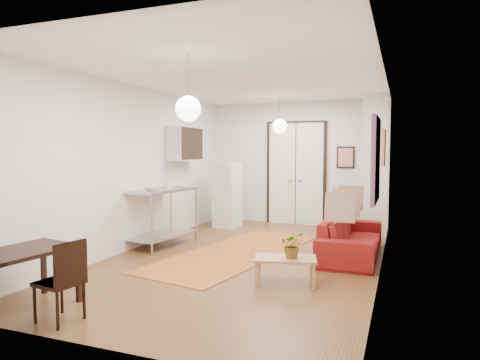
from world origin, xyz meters
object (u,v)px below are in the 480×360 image
(fridge, at_px, (228,195))
(dining_chair_near, at_px, (65,273))
(dining_chair_far, at_px, (65,273))
(kitchen_counter, at_px, (162,208))
(coffee_table, at_px, (285,261))
(sofa, at_px, (351,237))
(black_side_chair, at_px, (342,207))
(dining_table, at_px, (15,258))

(fridge, bearing_deg, dining_chair_near, -77.39)
(fridge, distance_m, dining_chair_near, 5.54)
(dining_chair_near, height_order, dining_chair_far, same)
(kitchen_counter, distance_m, dining_chair_near, 3.42)
(dining_chair_far, bearing_deg, fridge, -167.64)
(fridge, bearing_deg, coffee_table, -49.23)
(sofa, distance_m, dining_chair_near, 4.54)
(sofa, xyz_separation_m, dining_chair_far, (-2.51, -3.78, 0.16))
(sofa, relative_size, black_side_chair, 2.62)
(black_side_chair, bearing_deg, kitchen_counter, 34.20)
(coffee_table, xyz_separation_m, kitchen_counter, (-2.69, 1.37, 0.40))
(coffee_table, bearing_deg, dining_chair_far, -133.83)
(coffee_table, height_order, dining_chair_far, dining_chair_far)
(dining_table, height_order, dining_chair_near, dining_chair_near)
(sofa, height_order, coffee_table, sofa)
(fridge, distance_m, black_side_chair, 2.59)
(kitchen_counter, bearing_deg, black_side_chair, 54.38)
(fridge, relative_size, dining_table, 1.11)
(dining_table, height_order, black_side_chair, black_side_chair)
(dining_table, bearing_deg, fridge, 88.41)
(coffee_table, xyz_separation_m, black_side_chair, (0.15, 4.36, 0.18))
(black_side_chair, bearing_deg, coffee_table, 75.80)
(dining_table, bearing_deg, dining_chair_near, 7.80)
(sofa, bearing_deg, coffee_table, 160.73)
(sofa, bearing_deg, black_side_chair, 11.21)
(kitchen_counter, bearing_deg, dining_chair_far, -67.88)
(coffee_table, distance_m, fridge, 4.28)
(fridge, relative_size, dining_chair_near, 1.73)
(sofa, xyz_separation_m, dining_chair_near, (-2.51, -3.78, 0.16))
(sofa, distance_m, coffee_table, 1.95)
(black_side_chair, bearing_deg, dining_chair_far, 60.09)
(kitchen_counter, bearing_deg, sofa, 16.03)
(sofa, height_order, black_side_chair, black_side_chair)
(kitchen_counter, relative_size, fridge, 1.00)
(fridge, xyz_separation_m, dining_chair_far, (0.44, -5.52, -0.25))
(dining_table, xyz_separation_m, dining_chair_far, (0.60, 0.08, -0.12))
(coffee_table, bearing_deg, fridge, 122.77)
(black_side_chair, bearing_deg, sofa, 88.94)
(dining_chair_far, bearing_deg, kitchen_counter, -158.13)
(fridge, height_order, dining_table, fridge)
(coffee_table, relative_size, dining_chair_near, 1.05)
(coffee_table, height_order, fridge, fridge)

